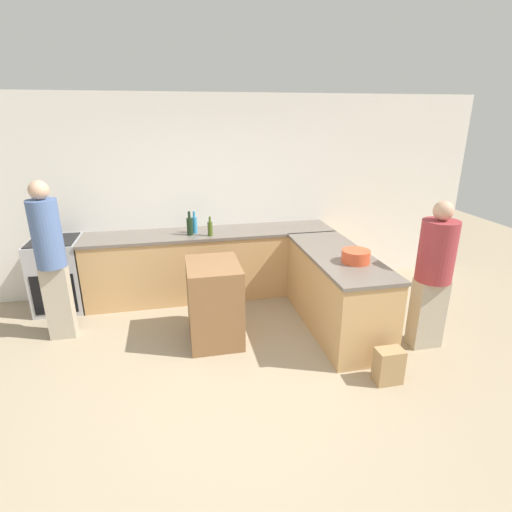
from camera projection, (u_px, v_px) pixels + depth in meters
name	position (u px, v px, depth m)	size (l,w,h in m)	color
ground_plane	(238.00, 389.00, 3.73)	(14.00, 14.00, 0.00)	tan
wall_back	(207.00, 196.00, 5.58)	(8.00, 0.06, 2.70)	white
counter_back	(212.00, 264.00, 5.56)	(3.37, 0.67, 0.93)	tan
counter_peninsula	(336.00, 291.00, 4.70)	(0.69, 1.83, 0.93)	tan
range_oven	(59.00, 274.00, 5.17)	(0.60, 0.64, 0.94)	#ADADB2
island_table	(214.00, 302.00, 4.43)	(0.57, 0.72, 0.91)	brown
mixing_bowl	(356.00, 256.00, 4.27)	(0.30, 0.30, 0.14)	#DB512D
dish_soap_bottle	(195.00, 224.00, 5.32)	(0.07, 0.07, 0.29)	#338CBF
olive_oil_bottle	(210.00, 228.00, 5.19)	(0.07, 0.07, 0.26)	#475B1E
wine_bottle_dark	(190.00, 226.00, 5.22)	(0.08, 0.08, 0.32)	black
person_by_range	(51.00, 255.00, 4.30)	(0.30, 0.30, 1.80)	#ADA38E
person_at_peninsula	(434.00, 272.00, 4.17)	(0.37, 0.37, 1.62)	#ADA38E
paper_bag	(389.00, 366.00, 3.78)	(0.26, 0.17, 0.35)	#A88456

